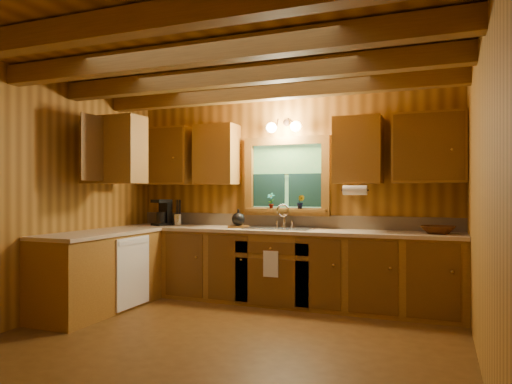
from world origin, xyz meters
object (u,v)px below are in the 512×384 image
(coffee_maker, at_px, (164,213))
(cutting_board, at_px, (238,227))
(sink, at_px, (280,232))
(wicker_basket, at_px, (438,230))

(coffee_maker, height_order, cutting_board, coffee_maker)
(sink, xyz_separation_m, cutting_board, (-0.55, -0.01, 0.06))
(coffee_maker, xyz_separation_m, cutting_board, (1.11, -0.02, -0.16))
(sink, xyz_separation_m, wicker_basket, (1.80, -0.02, 0.09))
(coffee_maker, relative_size, cutting_board, 1.32)
(sink, xyz_separation_m, coffee_maker, (-1.66, 0.01, 0.22))
(wicker_basket, bearing_deg, coffee_maker, 179.50)
(cutting_board, bearing_deg, coffee_maker, 154.38)
(cutting_board, height_order, wicker_basket, wicker_basket)
(sink, height_order, wicker_basket, sink)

